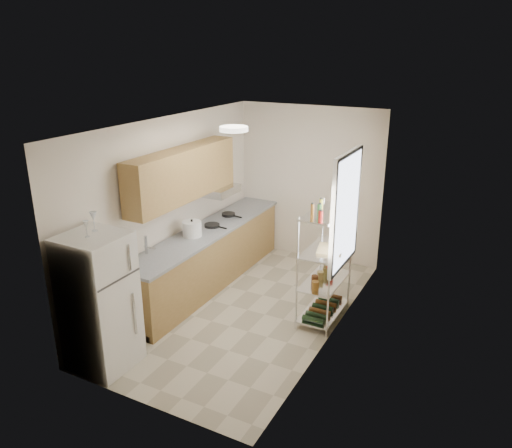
# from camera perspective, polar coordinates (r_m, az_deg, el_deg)

# --- Properties ---
(room) EXTENTS (2.52, 4.42, 2.62)m
(room) POSITION_cam_1_polar(r_m,az_deg,el_deg) (6.55, -1.08, 0.16)
(room) COLOR #BAAE96
(room) RESTS_ON ground
(counter_run) EXTENTS (0.63, 3.51, 0.90)m
(counter_run) POSITION_cam_1_polar(r_m,az_deg,el_deg) (7.65, -5.53, -3.77)
(counter_run) COLOR #9C7642
(counter_run) RESTS_ON ground
(upper_cabinets) EXTENTS (0.33, 2.20, 0.72)m
(upper_cabinets) POSITION_cam_1_polar(r_m,az_deg,el_deg) (7.03, -8.33, 5.66)
(upper_cabinets) COLOR #9C7642
(upper_cabinets) RESTS_ON room
(range_hood) EXTENTS (0.50, 0.60, 0.12)m
(range_hood) POSITION_cam_1_polar(r_m,az_deg,el_deg) (7.75, -4.42, 3.92)
(range_hood) COLOR #B7BABC
(range_hood) RESTS_ON room
(window) EXTENTS (0.06, 1.00, 1.46)m
(window) POSITION_cam_1_polar(r_m,az_deg,el_deg) (6.33, 10.24, 1.51)
(window) COLOR white
(window) RESTS_ON room
(bakers_rack) EXTENTS (0.45, 0.90, 1.73)m
(bakers_rack) POSITION_cam_1_polar(r_m,az_deg,el_deg) (6.49, 8.01, -2.04)
(bakers_rack) COLOR silver
(bakers_rack) RESTS_ON ground
(ceiling_dome) EXTENTS (0.34, 0.34, 0.05)m
(ceiling_dome) POSITION_cam_1_polar(r_m,az_deg,el_deg) (5.98, -2.56, 10.82)
(ceiling_dome) COLOR white
(ceiling_dome) RESTS_ON room
(refrigerator) EXTENTS (0.66, 0.66, 1.60)m
(refrigerator) POSITION_cam_1_polar(r_m,az_deg,el_deg) (5.89, -17.46, -8.51)
(refrigerator) COLOR silver
(refrigerator) RESTS_ON ground
(wine_glass_a) EXTENTS (0.06, 0.06, 0.18)m
(wine_glass_a) POSITION_cam_1_polar(r_m,az_deg,el_deg) (5.50, -18.82, -0.52)
(wine_glass_a) COLOR silver
(wine_glass_a) RESTS_ON refrigerator
(wine_glass_b) EXTENTS (0.08, 0.08, 0.22)m
(wine_glass_b) POSITION_cam_1_polar(r_m,az_deg,el_deg) (5.65, -18.05, 0.28)
(wine_glass_b) COLOR silver
(wine_glass_b) RESTS_ON refrigerator
(rice_cooker) EXTENTS (0.28, 0.28, 0.22)m
(rice_cooker) POSITION_cam_1_polar(r_m,az_deg,el_deg) (7.22, -7.32, -0.55)
(rice_cooker) COLOR white
(rice_cooker) RESTS_ON counter_run
(frying_pan_large) EXTENTS (0.26, 0.26, 0.04)m
(frying_pan_large) POSITION_cam_1_polar(r_m,az_deg,el_deg) (7.59, -5.05, -0.16)
(frying_pan_large) COLOR black
(frying_pan_large) RESTS_ON counter_run
(frying_pan_small) EXTENTS (0.25, 0.25, 0.04)m
(frying_pan_small) POSITION_cam_1_polar(r_m,az_deg,el_deg) (8.06, -3.17, 1.10)
(frying_pan_small) COLOR black
(frying_pan_small) RESTS_ON counter_run
(cutting_board) EXTENTS (0.39, 0.46, 0.03)m
(cutting_board) POSITION_cam_1_polar(r_m,az_deg,el_deg) (6.48, 8.45, -2.90)
(cutting_board) COLOR tan
(cutting_board) RESTS_ON bakers_rack
(espresso_machine) EXTENTS (0.20, 0.26, 0.27)m
(espresso_machine) POSITION_cam_1_polar(r_m,az_deg,el_deg) (6.66, 9.60, -1.21)
(espresso_machine) COLOR black
(espresso_machine) RESTS_ON bakers_rack
(storage_bag) EXTENTS (0.12, 0.15, 0.15)m
(storage_bag) POSITION_cam_1_polar(r_m,az_deg,el_deg) (6.86, 8.47, -5.12)
(storage_bag) COLOR #AF1F15
(storage_bag) RESTS_ON bakers_rack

